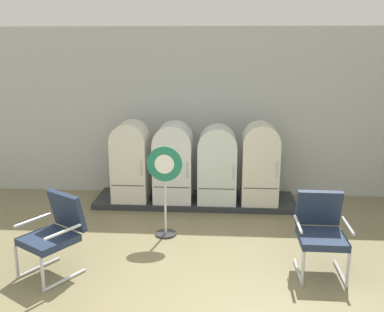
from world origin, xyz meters
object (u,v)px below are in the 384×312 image
refrigerator_1 (173,160)px  refrigerator_2 (217,163)px  refrigerator_3 (260,161)px  armchair_left (55,230)px  sign_stand (165,190)px  armchair_right (321,229)px  refrigerator_0 (131,159)px

refrigerator_1 → refrigerator_2: size_ratio=1.03×
refrigerator_1 → refrigerator_3: (1.52, -0.03, 0.02)m
armchair_left → sign_stand: 1.72m
armchair_left → refrigerator_1: bearing=64.1°
refrigerator_2 → armchair_right: refrigerator_2 is taller
refrigerator_0 → sign_stand: size_ratio=1.02×
refrigerator_3 → refrigerator_1: bearing=178.9°
refrigerator_1 → armchair_left: (-1.22, -2.51, -0.26)m
refrigerator_0 → refrigerator_1: (0.76, 0.02, -0.02)m
refrigerator_3 → sign_stand: bearing=-139.3°
refrigerator_0 → refrigerator_2: refrigerator_0 is taller
refrigerator_3 → refrigerator_0: bearing=179.8°
armchair_left → refrigerator_2: bearing=51.0°
armchair_left → armchair_right: size_ratio=1.00×
refrigerator_0 → armchair_right: 3.64m
armchair_left → refrigerator_0: bearing=79.6°
refrigerator_3 → armchair_left: (-2.74, -2.48, -0.28)m
refrigerator_0 → refrigerator_1: 0.76m
refrigerator_3 → armchair_right: size_ratio=1.39×
armchair_right → armchair_left: bearing=-175.3°
refrigerator_0 → sign_stand: refrigerator_0 is taller
refrigerator_2 → armchair_right: size_ratio=1.33×
refrigerator_0 → armchair_left: (-0.46, -2.49, -0.28)m
refrigerator_0 → armchair_right: size_ratio=1.39×
refrigerator_2 → armchair_left: refrigerator_2 is taller
refrigerator_0 → refrigerator_2: 1.54m
refrigerator_2 → refrigerator_3: refrigerator_3 is taller
refrigerator_1 → refrigerator_3: size_ratio=0.98×
refrigerator_1 → armchair_left: size_ratio=1.37×
refrigerator_2 → armchair_left: bearing=-129.0°
refrigerator_3 → armchair_right: refrigerator_3 is taller
refrigerator_2 → armchair_left: (-2.00, -2.47, -0.24)m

